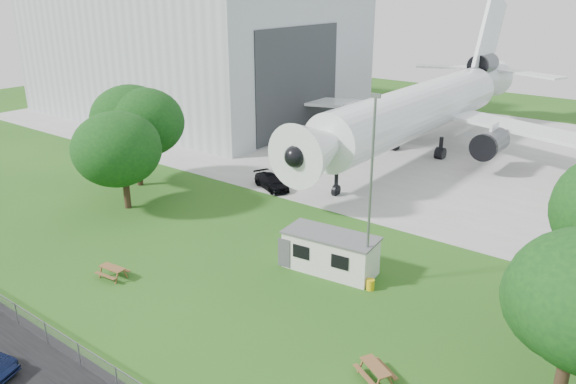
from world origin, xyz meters
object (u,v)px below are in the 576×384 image
Objects in this scene: picnic_west at (113,278)px; hangar at (194,47)px; site_cabin at (331,252)px; airliner at (423,106)px; picnic_east at (375,379)px.

hangar is at bearing 124.65° from picnic_west.
site_cabin is at bearing 36.20° from picnic_west.
airliner reaches higher than site_cabin.
airliner is at bearing 140.40° from picnic_east.
hangar reaches higher than picnic_east.
hangar is 6.25× the size of site_cabin.
airliner is (35.97, -0.14, -4.14)m from hangar.
airliner is at bearing 79.90° from picnic_west.
hangar reaches higher than site_cabin.
airliner is 6.93× the size of site_cabin.
hangar is 64.08m from picnic_east.
hangar reaches higher than airliner.
hangar is 23.89× the size of picnic_west.
site_cabin reaches higher than picnic_west.
picnic_west is (-3.22, -38.87, -5.27)m from airliner.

